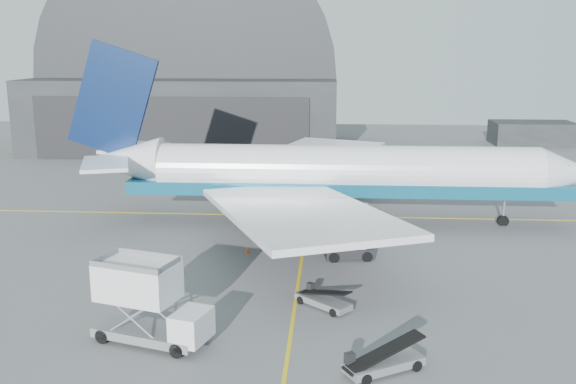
# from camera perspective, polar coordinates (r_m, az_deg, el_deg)

# --- Properties ---
(ground) EXTENTS (200.00, 200.00, 0.00)m
(ground) POSITION_cam_1_polar(r_m,az_deg,el_deg) (47.41, 0.87, -8.41)
(ground) COLOR #565659
(ground) RESTS_ON ground
(taxi_lines) EXTENTS (80.00, 42.12, 0.02)m
(taxi_lines) POSITION_cam_1_polar(r_m,az_deg,el_deg) (59.37, 1.52, -3.96)
(taxi_lines) COLOR yellow
(taxi_lines) RESTS_ON ground
(hangar) EXTENTS (50.00, 28.30, 28.00)m
(hangar) POSITION_cam_1_polar(r_m,az_deg,el_deg) (111.99, -8.75, 8.82)
(hangar) COLOR black
(hangar) RESTS_ON ground
(distant_bldg_a) EXTENTS (14.00, 8.00, 4.00)m
(distant_bldg_a) POSITION_cam_1_polar(r_m,az_deg,el_deg) (122.69, 20.82, 3.99)
(distant_bldg_a) COLOR black
(distant_bldg_a) RESTS_ON ground
(airliner) EXTENTS (51.12, 49.57, 17.94)m
(airliner) POSITION_cam_1_polar(r_m,az_deg,el_deg) (62.99, 3.36, 1.71)
(airliner) COLOR white
(airliner) RESTS_ON ground
(catering_truck) EXTENTS (7.47, 4.54, 4.83)m
(catering_truck) POSITION_cam_1_polar(r_m,az_deg,el_deg) (39.10, -12.38, -9.63)
(catering_truck) COLOR slate
(catering_truck) RESTS_ON ground
(pushback_tug) EXTENTS (4.18, 2.80, 1.81)m
(pushback_tug) POSITION_cam_1_polar(r_m,az_deg,el_deg) (53.57, 5.53, -5.15)
(pushback_tug) COLOR black
(pushback_tug) RESTS_ON ground
(belt_loader_a) EXTENTS (4.63, 3.60, 1.82)m
(belt_loader_a) POSITION_cam_1_polar(r_m,az_deg,el_deg) (36.08, 8.44, -14.76)
(belt_loader_a) COLOR slate
(belt_loader_a) RESTS_ON ground
(belt_loader_b) EXTENTS (3.98, 3.73, 1.66)m
(belt_loader_b) POSITION_cam_1_polar(r_m,az_deg,el_deg) (43.78, 3.12, -9.56)
(belt_loader_b) COLOR slate
(belt_loader_b) RESTS_ON ground
(traffic_cone) EXTENTS (0.35, 0.35, 0.51)m
(traffic_cone) POSITION_cam_1_polar(r_m,az_deg,el_deg) (54.79, -3.65, -5.18)
(traffic_cone) COLOR #E35007
(traffic_cone) RESTS_ON ground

